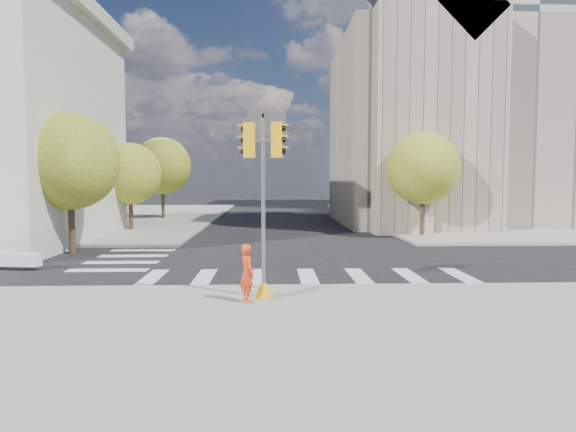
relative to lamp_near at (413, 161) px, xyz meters
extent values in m
plane|color=black|center=(-8.00, -14.00, -4.58)|extent=(160.00, 160.00, 0.00)
cube|color=gray|center=(-8.00, -25.00, -4.50)|extent=(30.00, 14.00, 0.15)
cube|color=gray|center=(12.00, 12.00, -4.50)|extent=(28.00, 40.00, 0.15)
cube|color=gray|center=(-28.00, 12.00, -4.50)|extent=(28.00, 40.00, 0.15)
cube|color=#A1947F|center=(9.00, 6.00, 2.42)|extent=(26.00, 14.00, 14.00)
cube|color=#A1947F|center=(1.00, 1.00, 2.42)|extent=(8.00, 8.00, 14.00)
cube|color=#9EA0A3|center=(14.00, 28.00, 10.42)|extent=(20.00, 18.00, 30.00)
cylinder|color=#382616|center=(-18.50, -10.00, -3.35)|extent=(0.28, 0.28, 2.45)
sphere|color=#587922|center=(-18.50, -10.00, -0.37)|extent=(4.40, 4.40, 4.40)
cylinder|color=#382616|center=(-18.50, 0.00, -3.49)|extent=(0.28, 0.28, 2.17)
sphere|color=#587922|center=(-18.50, 0.00, -0.81)|extent=(4.00, 4.00, 4.00)
cylinder|color=#382616|center=(-18.50, 10.00, -3.27)|extent=(0.28, 0.28, 2.62)
sphere|color=#587922|center=(-18.50, 10.00, -0.03)|extent=(4.80, 4.80, 4.80)
cylinder|color=#382616|center=(-0.50, -4.00, -3.39)|extent=(0.28, 0.28, 2.38)
sphere|color=#587922|center=(-0.50, -4.00, -0.52)|extent=(4.20, 4.20, 4.20)
cylinder|color=#382616|center=(-0.50, 8.00, -3.32)|extent=(0.28, 0.28, 2.52)
sphere|color=#587922|center=(-0.50, 8.00, -0.22)|extent=(4.60, 4.60, 4.60)
cylinder|color=#382616|center=(-0.50, 20.00, -3.44)|extent=(0.28, 0.28, 2.27)
sphere|color=#587922|center=(-0.50, 20.00, -0.70)|extent=(4.00, 4.00, 4.00)
cylinder|color=black|center=(0.00, 0.00, -0.43)|extent=(0.12, 0.12, 8.00)
cube|color=black|center=(0.00, 0.00, 3.57)|extent=(0.35, 0.18, 0.22)
cylinder|color=black|center=(0.00, 14.00, -0.43)|extent=(0.12, 0.12, 8.00)
cube|color=black|center=(0.00, 14.00, 3.57)|extent=(0.35, 0.18, 0.22)
cone|color=#FBAD0D|center=(-9.60, -19.70, -4.18)|extent=(0.56, 0.56, 0.50)
cylinder|color=gray|center=(-9.60, -19.70, -1.98)|extent=(0.11, 0.11, 4.91)
cylinder|color=black|center=(-9.60, -19.70, 0.53)|extent=(0.07, 0.07, 0.12)
cylinder|color=gray|center=(-9.60, -19.70, -0.12)|extent=(0.90, 0.21, 0.06)
cube|color=#FBAD0D|center=(-9.97, -19.63, -0.12)|extent=(0.33, 0.27, 0.95)
cube|color=#FBAD0D|center=(-9.22, -19.76, -0.12)|extent=(0.33, 0.27, 0.95)
imported|color=red|center=(-10.02, -20.26, -3.65)|extent=(0.58, 0.67, 1.55)
camera|label=1|loc=(-9.40, -33.68, -1.18)|focal=32.00mm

